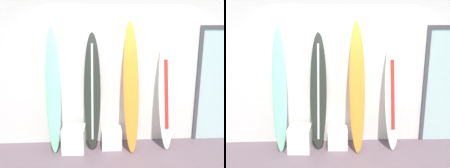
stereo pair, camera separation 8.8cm
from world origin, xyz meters
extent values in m
cube|color=silver|center=(0.00, 1.30, 1.40)|extent=(7.20, 0.20, 2.80)
ellipsoid|color=#80CDAC|center=(-1.13, 0.96, 1.07)|extent=(0.27, 0.42, 2.15)
cone|color=black|center=(-1.13, 0.85, 0.19)|extent=(0.07, 0.09, 0.11)
ellipsoid|color=#262C25|center=(-0.47, 1.00, 1.02)|extent=(0.31, 0.36, 2.05)
cube|color=beige|center=(-0.47, 0.97, 1.03)|extent=(0.05, 0.25, 1.65)
cone|color=black|center=(-0.47, 0.91, 0.18)|extent=(0.07, 0.08, 0.11)
ellipsoid|color=orange|center=(0.20, 0.92, 1.12)|extent=(0.28, 0.53, 2.24)
ellipsoid|color=silver|center=(0.82, 0.95, 0.97)|extent=(0.28, 0.43, 1.95)
cube|color=#B5271F|center=(0.82, 0.92, 0.98)|extent=(0.08, 0.24, 1.19)
cone|color=black|center=(0.82, 0.84, 0.17)|extent=(0.07, 0.09, 0.11)
cube|color=silver|center=(-0.14, 0.95, 0.17)|extent=(0.36, 0.36, 0.34)
cube|color=silver|center=(-0.80, 0.85, 0.22)|extent=(0.39, 0.39, 0.44)
cube|color=silver|center=(1.98, 1.18, 1.05)|extent=(0.91, 0.02, 2.10)
cube|color=#47474C|center=(1.49, 1.18, 1.05)|extent=(0.06, 0.06, 2.10)
camera|label=1|loc=(-0.37, -2.81, 1.99)|focal=36.09mm
camera|label=2|loc=(-0.29, -2.82, 1.99)|focal=36.09mm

